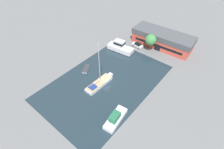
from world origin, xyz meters
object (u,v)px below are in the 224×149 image
(quay_tree_near_building, at_px, (151,40))
(motor_cruiser, at_px, (120,47))
(cabin_boat, at_px, (115,118))
(sailboat_moored, at_px, (99,83))
(small_dinghy, at_px, (86,69))
(warehouse_building, at_px, (162,39))
(parked_car, at_px, (137,45))

(quay_tree_near_building, bearing_deg, motor_cruiser, -138.98)
(cabin_boat, bearing_deg, sailboat_moored, 142.39)
(quay_tree_near_building, relative_size, small_dinghy, 1.40)
(motor_cruiser, bearing_deg, sailboat_moored, -168.02)
(cabin_boat, bearing_deg, quay_tree_near_building, 98.53)
(warehouse_building, xyz_separation_m, motor_cruiser, (-10.37, -13.14, -1.34))
(small_dinghy, bearing_deg, motor_cruiser, -127.41)
(sailboat_moored, height_order, small_dinghy, sailboat_moored)
(sailboat_moored, bearing_deg, motor_cruiser, 109.86)
(quay_tree_near_building, bearing_deg, warehouse_building, 70.94)
(motor_cruiser, bearing_deg, parked_car, -35.75)
(warehouse_building, height_order, sailboat_moored, sailboat_moored)
(motor_cruiser, height_order, cabin_boat, motor_cruiser)
(warehouse_building, relative_size, quay_tree_near_building, 3.53)
(quay_tree_near_building, xyz_separation_m, parked_car, (-4.74, -0.81, -3.71))
(quay_tree_near_building, distance_m, cabin_boat, 33.66)
(small_dinghy, distance_m, cabin_boat, 21.87)
(warehouse_building, distance_m, parked_car, 9.75)
(motor_cruiser, bearing_deg, warehouse_building, -44.86)
(warehouse_building, bearing_deg, small_dinghy, -116.48)
(quay_tree_near_building, distance_m, parked_car, 6.08)
(warehouse_building, distance_m, motor_cruiser, 16.79)
(sailboat_moored, bearing_deg, parked_car, 97.16)
(warehouse_building, height_order, cabin_boat, warehouse_building)
(quay_tree_near_building, relative_size, cabin_boat, 0.84)
(parked_car, height_order, motor_cruiser, motor_cruiser)
(warehouse_building, bearing_deg, parked_car, -138.29)
(quay_tree_near_building, relative_size, parked_car, 1.42)
(parked_car, bearing_deg, small_dinghy, 172.11)
(quay_tree_near_building, height_order, small_dinghy, quay_tree_near_building)
(quay_tree_near_building, height_order, parked_car, quay_tree_near_building)
(small_dinghy, bearing_deg, cabin_boat, 125.60)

